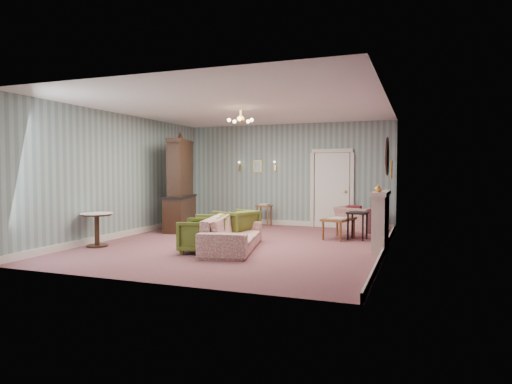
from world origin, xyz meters
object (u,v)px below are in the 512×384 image
at_px(dresser, 180,183).
at_px(coffee_table, 339,228).
at_px(sofa_chintz, 233,227).
at_px(wingback_chair, 357,215).
at_px(fireplace, 381,220).
at_px(pedestal_table, 97,230).
at_px(olive_chair_a, 199,234).
at_px(olive_chair_b, 209,230).
at_px(olive_chair_c, 236,224).
at_px(side_table_black, 357,226).

xyz_separation_m(dresser, coffee_table, (4.16, 0.04, -1.02)).
bearing_deg(dresser, sofa_chintz, -55.01).
bearing_deg(coffee_table, wingback_chair, 81.54).
distance_m(fireplace, pedestal_table, 5.79).
height_order(olive_chair_a, pedestal_table, same).
relative_size(olive_chair_b, pedestal_table, 1.05).
distance_m(olive_chair_a, coffee_table, 3.48).
bearing_deg(coffee_table, sofa_chintz, -128.66).
height_order(sofa_chintz, pedestal_table, sofa_chintz).
relative_size(sofa_chintz, pedestal_table, 3.22).
bearing_deg(olive_chair_a, sofa_chintz, 126.29).
relative_size(olive_chair_c, dresser, 0.31).
bearing_deg(dresser, olive_chair_a, -67.43).
xyz_separation_m(coffee_table, pedestal_table, (-4.49, -2.83, 0.11)).
relative_size(sofa_chintz, dresser, 0.90).
distance_m(olive_chair_b, pedestal_table, 2.34).
relative_size(olive_chair_a, wingback_chair, 0.73).
xyz_separation_m(wingback_chair, side_table_black, (0.20, -1.54, -0.11)).
xyz_separation_m(olive_chair_b, fireplace, (3.27, 1.07, 0.21)).
distance_m(olive_chair_c, sofa_chintz, 0.94).
height_order(fireplace, pedestal_table, fireplace).
distance_m(olive_chair_a, olive_chair_b, 0.53).
xyz_separation_m(olive_chair_b, olive_chair_c, (0.22, 0.88, 0.02)).
distance_m(wingback_chair, dresser, 4.72).
xyz_separation_m(olive_chair_a, olive_chair_c, (0.18, 1.41, 0.04)).
bearing_deg(side_table_black, olive_chair_a, -134.92).
bearing_deg(pedestal_table, wingback_chair, 42.63).
distance_m(olive_chair_b, coffee_table, 3.12).
height_order(olive_chair_a, sofa_chintz, sofa_chintz).
distance_m(olive_chair_a, side_table_black, 3.74).
bearing_deg(fireplace, pedestal_table, -162.36).
bearing_deg(olive_chair_c, dresser, -98.14).
bearing_deg(side_table_black, coffee_table, 175.71).
xyz_separation_m(dresser, pedestal_table, (-0.33, -2.80, -0.91)).
height_order(olive_chair_b, olive_chair_c, olive_chair_c).
height_order(olive_chair_c, wingback_chair, wingback_chair).
distance_m(olive_chair_b, sofa_chintz, 0.53).
bearing_deg(sofa_chintz, side_table_black, -57.79).
height_order(fireplace, side_table_black, fireplace).
height_order(olive_chair_c, sofa_chintz, sofa_chintz).
relative_size(dresser, fireplace, 1.80).
bearing_deg(olive_chair_c, fireplace, 115.53).
relative_size(olive_chair_a, olive_chair_b, 0.95).
height_order(coffee_table, pedestal_table, pedestal_table).
xyz_separation_m(olive_chair_b, dresser, (-1.90, 2.11, 0.89)).
height_order(coffee_table, side_table_black, side_table_black).
height_order(dresser, pedestal_table, dresser).
bearing_deg(olive_chair_b, olive_chair_c, 148.88).
relative_size(wingback_chair, coffee_table, 1.03).
bearing_deg(olive_chair_a, fireplace, 105.69).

